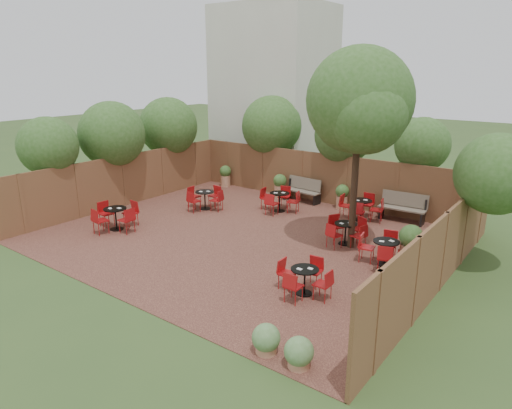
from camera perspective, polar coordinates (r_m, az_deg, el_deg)
The scene contains 13 objects.
ground at distance 14.78m, azimuth -1.31°, elevation -4.13°, with size 80.00×80.00×0.00m, color #354F23.
courtyard_paving at distance 14.77m, azimuth -1.31°, elevation -4.10°, with size 12.00×10.00×0.02m, color #3A1E18.
fence_back at distance 18.50m, azimuth 8.28°, elevation 3.22°, with size 12.00×0.08×2.00m, color #52361E.
fence_left at distance 18.64m, azimuth -16.03°, elevation 2.84°, with size 0.08×10.00×2.00m, color #52361E.
fence_right at distance 11.93m, azimuth 22.09°, elevation -5.47°, with size 0.08×10.00×2.00m, color #52361E.
neighbour_building at distance 22.96m, azimuth 2.20°, elevation 13.54°, with size 5.00×4.00×8.00m, color beige.
overhang_foliage at distance 17.93m, azimuth -2.22°, elevation 8.52°, with size 15.51×10.53×2.61m.
courtyard_tree at distance 13.34m, azimuth 12.60°, elevation 11.72°, with size 3.02×2.96×5.83m.
park_bench_left at distance 18.63m, azimuth 5.83°, elevation 1.86°, with size 1.58×0.62×0.95m.
park_bench_right at distance 16.98m, azimuth 17.74°, elevation -0.26°, with size 1.65×0.62×1.00m.
bistro_tables at distance 15.04m, azimuth 2.49°, elevation -2.01°, with size 9.79×7.42×0.86m.
planters at distance 16.82m, azimuth 7.31°, elevation 0.43°, with size 10.29×4.31×1.17m.
low_shrubs at distance 9.54m, azimuth 9.14°, elevation -14.74°, with size 2.10×3.85×0.59m.
Camera 1 is at (8.55, -10.85, 5.24)m, focal length 32.33 mm.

